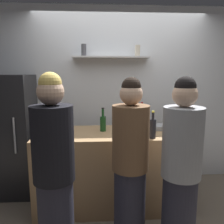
{
  "coord_description": "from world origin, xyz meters",
  "views": [
    {
      "loc": [
        -0.32,
        -2.23,
        1.65
      ],
      "look_at": [
        -0.15,
        0.47,
        1.18
      ],
      "focal_mm": 36.79,
      "sensor_mm": 36.0,
      "label": 1
    }
  ],
  "objects_px": {
    "wine_bottle_dark_glass": "(153,128)",
    "wine_bottle_green_glass": "(103,123)",
    "water_bottle_plastic": "(138,122)",
    "person_blonde": "(54,175)",
    "person_brown_jacket": "(130,165)",
    "refrigerator": "(10,135)",
    "person_grey_hoodie": "(181,172)",
    "utensil_holder": "(176,133)",
    "wine_bottle_pale_glass": "(183,124)",
    "baking_pan": "(157,127)",
    "wine_bottle_amber_glass": "(141,117)"
  },
  "relations": [
    {
      "from": "wine_bottle_dark_glass",
      "to": "person_blonde",
      "type": "height_order",
      "value": "person_blonde"
    },
    {
      "from": "utensil_holder",
      "to": "water_bottle_plastic",
      "type": "distance_m",
      "value": 0.5
    },
    {
      "from": "refrigerator",
      "to": "wine_bottle_dark_glass",
      "type": "bearing_deg",
      "value": -20.21
    },
    {
      "from": "person_blonde",
      "to": "person_brown_jacket",
      "type": "xyz_separation_m",
      "value": [
        0.66,
        0.22,
        -0.03
      ]
    },
    {
      "from": "baking_pan",
      "to": "wine_bottle_pale_glass",
      "type": "distance_m",
      "value": 0.34
    },
    {
      "from": "baking_pan",
      "to": "water_bottle_plastic",
      "type": "height_order",
      "value": "water_bottle_plastic"
    },
    {
      "from": "person_brown_jacket",
      "to": "wine_bottle_dark_glass",
      "type": "bearing_deg",
      "value": -21.27
    },
    {
      "from": "person_grey_hoodie",
      "to": "wine_bottle_green_glass",
      "type": "bearing_deg",
      "value": -0.93
    },
    {
      "from": "person_grey_hoodie",
      "to": "person_blonde",
      "type": "height_order",
      "value": "person_blonde"
    },
    {
      "from": "wine_bottle_green_glass",
      "to": "utensil_holder",
      "type": "bearing_deg",
      "value": -21.35
    },
    {
      "from": "person_grey_hoodie",
      "to": "refrigerator",
      "type": "bearing_deg",
      "value": 20.88
    },
    {
      "from": "wine_bottle_pale_glass",
      "to": "water_bottle_plastic",
      "type": "bearing_deg",
      "value": 165.98
    },
    {
      "from": "wine_bottle_pale_glass",
      "to": "person_blonde",
      "type": "height_order",
      "value": "person_blonde"
    },
    {
      "from": "wine_bottle_dark_glass",
      "to": "wine_bottle_green_glass",
      "type": "bearing_deg",
      "value": 147.5
    },
    {
      "from": "wine_bottle_amber_glass",
      "to": "wine_bottle_green_glass",
      "type": "bearing_deg",
      "value": -155.39
    },
    {
      "from": "utensil_holder",
      "to": "person_grey_hoodie",
      "type": "height_order",
      "value": "person_grey_hoodie"
    },
    {
      "from": "wine_bottle_green_glass",
      "to": "wine_bottle_pale_glass",
      "type": "height_order",
      "value": "wine_bottle_green_glass"
    },
    {
      "from": "baking_pan",
      "to": "person_brown_jacket",
      "type": "bearing_deg",
      "value": -119.13
    },
    {
      "from": "utensil_holder",
      "to": "wine_bottle_amber_glass",
      "type": "bearing_deg",
      "value": 117.31
    },
    {
      "from": "wine_bottle_green_glass",
      "to": "wine_bottle_dark_glass",
      "type": "bearing_deg",
      "value": -32.5
    },
    {
      "from": "wine_bottle_green_glass",
      "to": "person_grey_hoodie",
      "type": "distance_m",
      "value": 1.17
    },
    {
      "from": "person_blonde",
      "to": "person_brown_jacket",
      "type": "height_order",
      "value": "person_blonde"
    },
    {
      "from": "wine_bottle_green_glass",
      "to": "person_brown_jacket",
      "type": "xyz_separation_m",
      "value": [
        0.24,
        -0.76,
        -0.24
      ]
    },
    {
      "from": "refrigerator",
      "to": "wine_bottle_dark_glass",
      "type": "xyz_separation_m",
      "value": [
        1.79,
        -0.66,
        0.24
      ]
    },
    {
      "from": "baking_pan",
      "to": "wine_bottle_amber_glass",
      "type": "xyz_separation_m",
      "value": [
        -0.17,
        0.17,
        0.1
      ]
    },
    {
      "from": "wine_bottle_pale_glass",
      "to": "wine_bottle_amber_glass",
      "type": "bearing_deg",
      "value": 138.46
    },
    {
      "from": "wine_bottle_green_glass",
      "to": "person_blonde",
      "type": "distance_m",
      "value": 1.09
    },
    {
      "from": "baking_pan",
      "to": "utensil_holder",
      "type": "distance_m",
      "value": 0.41
    },
    {
      "from": "refrigerator",
      "to": "wine_bottle_green_glass",
      "type": "distance_m",
      "value": 1.31
    },
    {
      "from": "refrigerator",
      "to": "person_grey_hoodie",
      "type": "relative_size",
      "value": 1.0
    },
    {
      "from": "baking_pan",
      "to": "utensil_holder",
      "type": "height_order",
      "value": "utensil_holder"
    },
    {
      "from": "refrigerator",
      "to": "water_bottle_plastic",
      "type": "height_order",
      "value": "refrigerator"
    },
    {
      "from": "water_bottle_plastic",
      "to": "person_brown_jacket",
      "type": "xyz_separation_m",
      "value": [
        -0.2,
        -0.75,
        -0.26
      ]
    },
    {
      "from": "refrigerator",
      "to": "person_blonde",
      "type": "xyz_separation_m",
      "value": [
        0.83,
        -1.29,
        0.01
      ]
    },
    {
      "from": "wine_bottle_dark_glass",
      "to": "person_grey_hoodie",
      "type": "relative_size",
      "value": 0.19
    },
    {
      "from": "utensil_holder",
      "to": "wine_bottle_dark_glass",
      "type": "xyz_separation_m",
      "value": [
        -0.27,
        -0.03,
        0.06
      ]
    },
    {
      "from": "baking_pan",
      "to": "wine_bottle_green_glass",
      "type": "distance_m",
      "value": 0.71
    },
    {
      "from": "wine_bottle_amber_glass",
      "to": "water_bottle_plastic",
      "type": "distance_m",
      "value": 0.27
    },
    {
      "from": "person_grey_hoodie",
      "to": "person_brown_jacket",
      "type": "relative_size",
      "value": 1.01
    },
    {
      "from": "wine_bottle_pale_glass",
      "to": "wine_bottle_dark_glass",
      "type": "xyz_separation_m",
      "value": [
        -0.42,
        -0.2,
        0.01
      ]
    },
    {
      "from": "baking_pan",
      "to": "person_grey_hoodie",
      "type": "distance_m",
      "value": 1.02
    },
    {
      "from": "water_bottle_plastic",
      "to": "person_blonde",
      "type": "height_order",
      "value": "person_blonde"
    },
    {
      "from": "wine_bottle_amber_glass",
      "to": "wine_bottle_dark_glass",
      "type": "distance_m",
      "value": 0.59
    },
    {
      "from": "wine_bottle_amber_glass",
      "to": "person_grey_hoodie",
      "type": "distance_m",
      "value": 1.22
    },
    {
      "from": "baking_pan",
      "to": "person_blonde",
      "type": "bearing_deg",
      "value": -136.86
    },
    {
      "from": "water_bottle_plastic",
      "to": "person_grey_hoodie",
      "type": "distance_m",
      "value": 0.99
    },
    {
      "from": "wine_bottle_dark_glass",
      "to": "person_brown_jacket",
      "type": "height_order",
      "value": "person_brown_jacket"
    },
    {
      "from": "wine_bottle_green_glass",
      "to": "water_bottle_plastic",
      "type": "bearing_deg",
      "value": -1.26
    },
    {
      "from": "utensil_holder",
      "to": "person_blonde",
      "type": "xyz_separation_m",
      "value": [
        -1.24,
        -0.66,
        -0.17
      ]
    },
    {
      "from": "person_blonde",
      "to": "person_grey_hoodie",
      "type": "bearing_deg",
      "value": -65.86
    }
  ]
}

